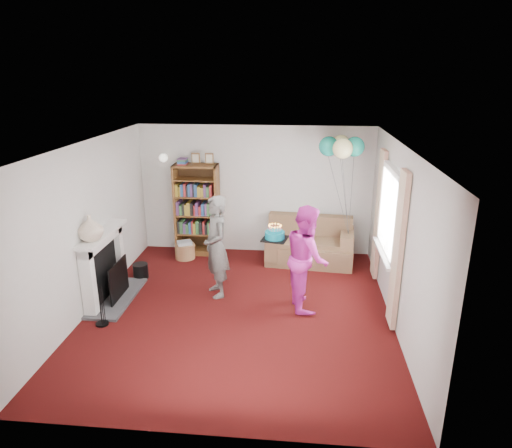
# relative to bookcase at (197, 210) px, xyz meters

# --- Properties ---
(ground) EXTENTS (5.00, 5.00, 0.00)m
(ground) POSITION_rel_bookcase_xyz_m (1.11, -2.30, -0.88)
(ground) COLOR black
(ground) RESTS_ON ground
(wall_back) EXTENTS (4.50, 0.02, 2.50)m
(wall_back) POSITION_rel_bookcase_xyz_m (1.11, 0.21, 0.37)
(wall_back) COLOR silver
(wall_back) RESTS_ON ground
(wall_left) EXTENTS (0.02, 5.00, 2.50)m
(wall_left) POSITION_rel_bookcase_xyz_m (-1.15, -2.30, 0.37)
(wall_left) COLOR silver
(wall_left) RESTS_ON ground
(wall_right) EXTENTS (0.02, 5.00, 2.50)m
(wall_right) POSITION_rel_bookcase_xyz_m (3.37, -2.30, 0.37)
(wall_right) COLOR silver
(wall_right) RESTS_ON ground
(ceiling) EXTENTS (4.50, 5.00, 0.01)m
(ceiling) POSITION_rel_bookcase_xyz_m (1.11, -2.30, 1.63)
(ceiling) COLOR white
(ceiling) RESTS_ON wall_back
(fireplace) EXTENTS (0.55, 1.80, 1.12)m
(fireplace) POSITION_rel_bookcase_xyz_m (-0.97, -2.11, -0.37)
(fireplace) COLOR #3F3F42
(fireplace) RESTS_ON ground
(window_bay) EXTENTS (0.14, 2.02, 2.20)m
(window_bay) POSITION_rel_bookcase_xyz_m (3.32, -1.70, 0.32)
(window_bay) COLOR white
(window_bay) RESTS_ON ground
(wall_sconce) EXTENTS (0.16, 0.23, 0.16)m
(wall_sconce) POSITION_rel_bookcase_xyz_m (-0.64, 0.06, 1.00)
(wall_sconce) COLOR gold
(wall_sconce) RESTS_ON ground
(bookcase) EXTENTS (0.84, 0.42, 1.99)m
(bookcase) POSITION_rel_bookcase_xyz_m (0.00, 0.00, 0.00)
(bookcase) COLOR #472B14
(bookcase) RESTS_ON ground
(sofa) EXTENTS (1.59, 0.84, 0.84)m
(sofa) POSITION_rel_bookcase_xyz_m (2.20, -0.23, -0.56)
(sofa) COLOR brown
(sofa) RESTS_ON ground
(wicker_basket) EXTENTS (0.38, 0.38, 0.35)m
(wicker_basket) POSITION_rel_bookcase_xyz_m (-0.20, -0.35, -0.72)
(wicker_basket) COLOR #8A6040
(wicker_basket) RESTS_ON ground
(person_striped) EXTENTS (0.63, 0.71, 1.65)m
(person_striped) POSITION_rel_bookcase_xyz_m (0.69, -1.77, -0.05)
(person_striped) COLOR black
(person_striped) RESTS_ON ground
(person_magenta) EXTENTS (0.74, 0.88, 1.61)m
(person_magenta) POSITION_rel_bookcase_xyz_m (2.11, -2.02, -0.07)
(person_magenta) COLOR #D32AA6
(person_magenta) RESTS_ON ground
(birthday_cake) EXTENTS (0.35, 0.35, 0.22)m
(birthday_cake) POSITION_rel_bookcase_xyz_m (1.63, -2.11, 0.30)
(birthday_cake) COLOR black
(birthday_cake) RESTS_ON ground
(balloons) EXTENTS (0.78, 0.78, 1.74)m
(balloons) POSITION_rel_bookcase_xyz_m (2.67, -0.42, 1.34)
(balloons) COLOR #3F3F3F
(balloons) RESTS_ON ground
(mantel_vase) EXTENTS (0.46, 0.46, 0.38)m
(mantel_vase) POSITION_rel_bookcase_xyz_m (-1.01, -2.45, 0.44)
(mantel_vase) COLOR beige
(mantel_vase) RESTS_ON fireplace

